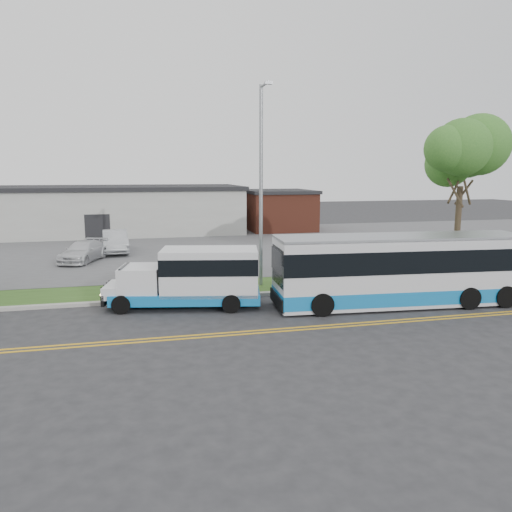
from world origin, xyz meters
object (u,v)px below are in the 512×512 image
object	(u,v)px
parked_car_b	(83,251)
parked_car_a	(115,241)
transit_bus	(401,270)
shuttle_bus	(195,276)
streetlight_near	(261,180)
tree_east	(462,160)

from	to	relation	value
parked_car_b	parked_car_a	bearing A→B (deg)	80.45
transit_bus	parked_car_b	bearing A→B (deg)	140.36
transit_bus	parked_car_a	distance (m)	20.78
shuttle_bus	transit_bus	size ratio (longest dim) A/B	0.61
transit_bus	parked_car_a	bearing A→B (deg)	130.52
streetlight_near	transit_bus	world-z (taller)	streetlight_near
shuttle_bus	streetlight_near	bearing A→B (deg)	49.86
tree_east	transit_bus	xyz separation A→B (m)	(-6.04, -4.80, -4.70)
streetlight_near	parked_car_a	world-z (taller)	streetlight_near
transit_bus	tree_east	bearing A→B (deg)	42.64
shuttle_bus	parked_car_a	size ratio (longest dim) A/B	1.42
shuttle_bus	parked_car_a	distance (m)	15.52
parked_car_a	parked_car_b	bearing A→B (deg)	-123.91
parked_car_a	streetlight_near	bearing A→B (deg)	-63.06
tree_east	shuttle_bus	bearing A→B (deg)	-167.92
streetlight_near	parked_car_b	size ratio (longest dim) A/B	2.18
tree_east	parked_car_b	xyz separation A→B (m)	(-20.16, 8.76, -5.47)
tree_east	transit_bus	distance (m)	9.03
parked_car_b	shuttle_bus	bearing A→B (deg)	-44.55
tree_east	streetlight_near	bearing A→B (deg)	-178.58
transit_bus	parked_car_a	world-z (taller)	transit_bus
tree_east	streetlight_near	size ratio (longest dim) A/B	0.88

